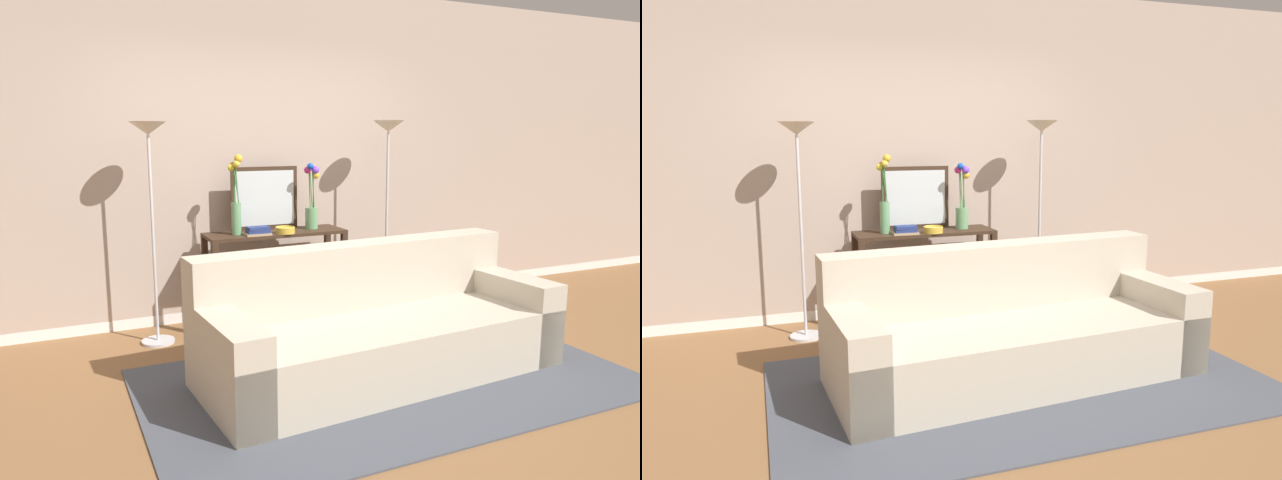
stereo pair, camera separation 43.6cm
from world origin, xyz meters
The scene contains 13 objects.
ground_plane centered at (0.00, 0.00, -0.01)m, with size 16.00×16.00×0.02m, color brown.
back_wall centered at (0.00, 1.98, 1.47)m, with size 12.00×0.15×2.95m.
area_rug centered at (0.31, 0.04, 0.01)m, with size 3.26×1.87×0.01m.
couch centered at (0.30, 0.21, 0.31)m, with size 2.55×1.10×0.88m.
console_table centered at (0.06, 1.55, 0.57)m, with size 1.21×0.39×0.82m.
floor_lamp_left centered at (-0.98, 1.47, 1.37)m, with size 0.28×0.28×1.74m.
floor_lamp_right centered at (1.13, 1.47, 1.39)m, with size 0.28×0.28×1.77m.
wall_mirror centered at (0.03, 1.71, 1.10)m, with size 0.61×0.02×0.55m.
vase_tall_flowers centered at (-0.29, 1.53, 1.12)m, with size 0.12×0.13×0.66m.
vase_short_flowers centered at (0.41, 1.56, 1.04)m, with size 0.13×0.12×0.58m.
fruit_bowl centered at (0.10, 1.42, 0.85)m, with size 0.17×0.17×0.06m.
book_stack centered at (-0.14, 1.43, 0.85)m, with size 0.22×0.14×0.07m.
book_row_under_console centered at (-0.27, 1.55, 0.05)m, with size 0.34×0.17×0.13m.
Camera 1 is at (-1.72, -3.21, 1.65)m, focal length 33.45 mm.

